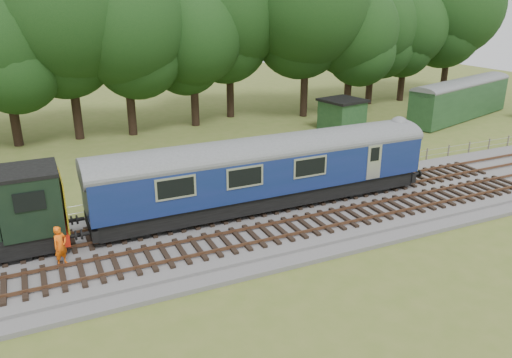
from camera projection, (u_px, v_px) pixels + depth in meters
name	position (u px, v px, depth m)	size (l,w,h in m)	color
ground	(241.00, 230.00, 24.60)	(120.00, 120.00, 0.00)	#4E6123
ballast	(241.00, 227.00, 24.54)	(70.00, 7.00, 0.35)	#4C4C4F
track_north	(230.00, 212.00, 25.65)	(67.20, 2.40, 0.21)	black
track_south	(255.00, 236.00, 23.10)	(67.20, 2.40, 0.21)	black
fence	(210.00, 199.00, 28.44)	(64.00, 0.12, 1.00)	#6B6054
tree_line	(141.00, 129.00, 43.34)	(70.00, 8.00, 18.00)	black
dmu_railcar	(266.00, 166.00, 25.71)	(18.05, 2.86, 3.88)	black
worker	(60.00, 246.00, 20.44)	(0.63, 0.42, 1.74)	#FF610D
parked_coach	(461.00, 97.00, 46.57)	(14.37, 6.59, 3.65)	#1A3A1D
shed	(342.00, 114.00, 42.76)	(3.83, 3.83, 2.68)	#1A3A1D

